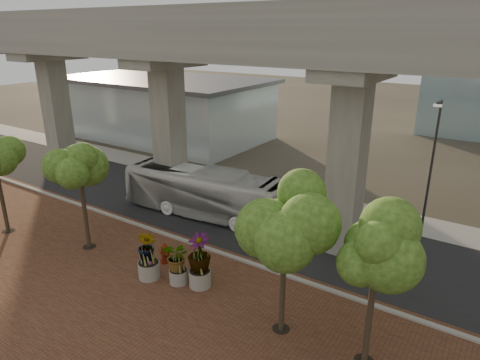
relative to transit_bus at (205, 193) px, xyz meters
The scene contains 17 objects.
ground 3.56m from the transit_bus, 28.82° to the right, with size 160.00×160.00×0.00m, color #342F26.
brick_plaza 10.07m from the transit_bus, 73.56° to the right, with size 70.00×13.00×0.06m, color brown.
asphalt_road 3.23m from the transit_bus, ahead, with size 90.00×8.00×0.04m, color black.
curb_strip 4.76m from the transit_bus, 51.55° to the right, with size 70.00×0.25×0.16m, color #99978E.
far_sidewalk 6.75m from the transit_bus, 64.65° to the left, with size 90.00×3.00×0.06m, color #99978E.
transit_viaduct 6.42m from the transit_bus, ahead, with size 72.00×5.60×12.40m.
station_pavilion 22.51m from the transit_bus, 139.94° to the left, with size 23.00×13.00×6.30m.
transit_bus is the anchor object (origin of this frame).
fire_hydrant 6.19m from the transit_bus, 71.39° to the right, with size 0.53×0.48×1.06m.
planter_front 7.80m from the transit_bus, 61.04° to the right, with size 1.89×1.89×2.08m.
planter_right 8.04m from the transit_bus, 53.57° to the right, with size 2.47×2.47×2.64m.
planter_left 7.62m from the transit_bus, 72.28° to the right, with size 2.27×2.27×2.49m.
street_tree_near_west 8.02m from the transit_bus, 110.50° to the right, with size 3.20×3.20×6.10m.
street_tree_near_east 12.13m from the transit_bus, 37.11° to the right, with size 3.57×3.57×6.34m.
street_tree_far_east 14.68m from the transit_bus, 28.71° to the right, with size 3.43×3.43×5.97m.
streetlamp_west 9.95m from the transit_bus, 147.02° to the left, with size 0.39×1.15×7.94m.
streetlamp_east 13.19m from the transit_bus, 19.46° to the left, with size 0.39×1.13×7.80m.
Camera 1 is at (12.91, -17.99, 11.25)m, focal length 32.00 mm.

